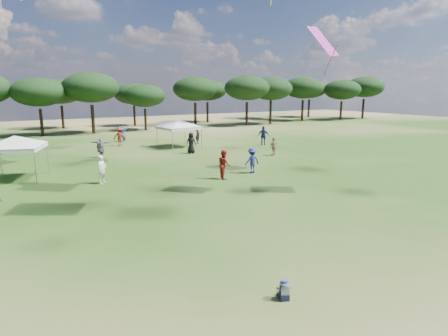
# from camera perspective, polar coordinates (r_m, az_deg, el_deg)

# --- Properties ---
(ground) EXTENTS (140.00, 140.00, 0.00)m
(ground) POSITION_cam_1_polar(r_m,az_deg,el_deg) (9.84, 20.71, -22.85)
(ground) COLOR #2C4D17
(ground) RESTS_ON ground
(tree_line) EXTENTS (108.78, 17.63, 7.77)m
(tree_line) POSITION_cam_1_polar(r_m,az_deg,el_deg) (53.00, -21.27, 11.08)
(tree_line) COLOR black
(tree_line) RESTS_ON ground
(tent_left) EXTENTS (5.75, 5.75, 3.01)m
(tent_left) POSITION_cam_1_polar(r_m,az_deg,el_deg) (26.09, -29.33, 4.03)
(tent_left) COLOR gray
(tent_left) RESTS_ON ground
(tent_right) EXTENTS (6.68, 6.68, 2.89)m
(tent_right) POSITION_cam_1_polar(r_m,az_deg,el_deg) (36.19, -6.93, 7.07)
(tent_right) COLOR gray
(tent_right) RESTS_ON ground
(toddler) EXTENTS (0.42, 0.46, 0.56)m
(toddler) POSITION_cam_1_polar(r_m,az_deg,el_deg) (10.58, 9.15, -17.94)
(toddler) COLOR black
(toddler) RESTS_ON ground
(festival_crowd) EXTENTS (28.09, 22.32, 1.92)m
(festival_crowd) POSITION_cam_1_polar(r_m,az_deg,el_deg) (31.20, -16.34, 2.97)
(festival_crowd) COLOR silver
(festival_crowd) RESTS_ON ground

